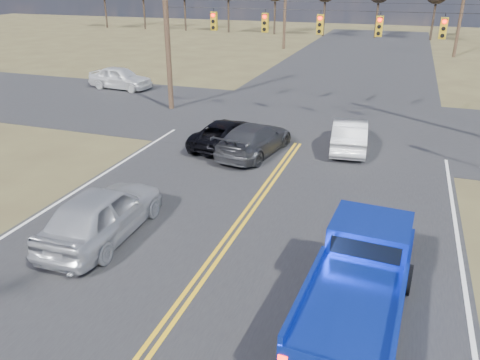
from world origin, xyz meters
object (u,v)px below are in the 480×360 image
(silver_suv, at_px, (102,213))
(white_car_queue, at_px, (349,134))
(pickup_truck, at_px, (359,286))
(dgrey_car_queue, at_px, (254,139))
(cross_car_west, at_px, (120,78))
(black_suv, at_px, (227,133))

(silver_suv, bearing_deg, white_car_queue, -121.31)
(pickup_truck, relative_size, dgrey_car_queue, 1.15)
(pickup_truck, bearing_deg, cross_car_west, 137.27)
(silver_suv, bearing_deg, dgrey_car_queue, -105.45)
(white_car_queue, height_order, dgrey_car_queue, white_car_queue)
(pickup_truck, height_order, black_suv, pickup_truck)
(dgrey_car_queue, relative_size, cross_car_west, 1.05)
(dgrey_car_queue, xyz_separation_m, cross_car_west, (-13.47, 9.87, 0.08))
(black_suv, relative_size, dgrey_car_queue, 0.94)
(pickup_truck, bearing_deg, silver_suv, 173.36)
(black_suv, bearing_deg, white_car_queue, -159.56)
(pickup_truck, distance_m, black_suv, 13.09)
(white_car_queue, bearing_deg, silver_suv, 54.56)
(black_suv, distance_m, dgrey_car_queue, 1.70)
(pickup_truck, xyz_separation_m, cross_car_west, (-19.28, 20.09, -0.22))
(black_suv, bearing_deg, cross_car_west, -32.83)
(cross_car_west, bearing_deg, white_car_queue, -109.35)
(black_suv, relative_size, white_car_queue, 1.04)
(black_suv, relative_size, cross_car_west, 0.99)
(black_suv, bearing_deg, dgrey_car_queue, 165.35)
(silver_suv, distance_m, cross_car_west, 21.82)
(pickup_truck, relative_size, silver_suv, 1.15)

